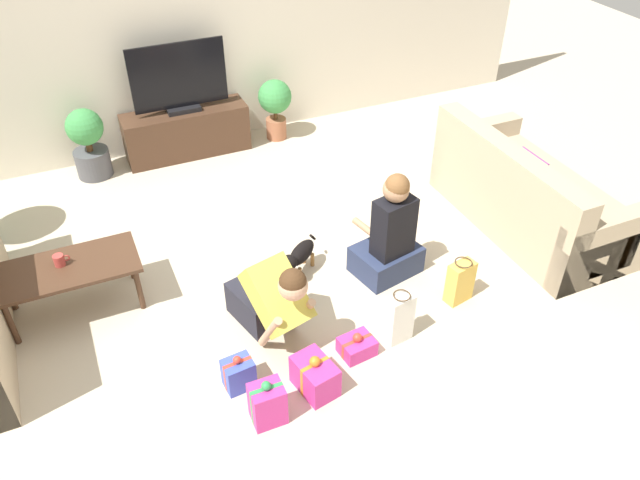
{
  "coord_description": "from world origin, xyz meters",
  "views": [
    {
      "loc": [
        -1.23,
        -3.75,
        3.42
      ],
      "look_at": [
        0.35,
        -0.2,
        0.45
      ],
      "focal_mm": 35.0,
      "sensor_mm": 36.0,
      "label": 1
    }
  ],
  "objects_px": {
    "person_kneeling": "(271,299)",
    "person_sitting": "(390,238)",
    "gift_box_d": "(268,403)",
    "gift_bag_b": "(460,282)",
    "sofa_right": "(527,197)",
    "coffee_table": "(68,272)",
    "gift_bag_a": "(399,318)",
    "potted_plant_back_right": "(275,103)",
    "gift_box_b": "(315,376)",
    "dog": "(299,255)",
    "gift_box_c": "(239,374)",
    "tv_console": "(187,132)",
    "gift_box_a": "(357,346)",
    "potted_plant_back_left": "(88,142)",
    "mug": "(59,260)",
    "tv": "(179,81)"
  },
  "relations": [
    {
      "from": "gift_bag_b",
      "to": "sofa_right",
      "type": "bearing_deg",
      "value": 28.92
    },
    {
      "from": "potted_plant_back_right",
      "to": "gift_box_d",
      "type": "distance_m",
      "value": 3.89
    },
    {
      "from": "potted_plant_back_right",
      "to": "person_sitting",
      "type": "distance_m",
      "value": 2.62
    },
    {
      "from": "tv_console",
      "to": "gift_box_b",
      "type": "bearing_deg",
      "value": -90.62
    },
    {
      "from": "dog",
      "to": "mug",
      "type": "bearing_deg",
      "value": -139.41
    },
    {
      "from": "dog",
      "to": "gift_box_d",
      "type": "bearing_deg",
      "value": -68.1
    },
    {
      "from": "tv_console",
      "to": "gift_box_a",
      "type": "height_order",
      "value": "tv_console"
    },
    {
      "from": "tv_console",
      "to": "gift_bag_b",
      "type": "bearing_deg",
      "value": -66.86
    },
    {
      "from": "sofa_right",
      "to": "potted_plant_back_right",
      "type": "xyz_separation_m",
      "value": [
        -1.47,
        2.52,
        0.12
      ]
    },
    {
      "from": "tv_console",
      "to": "dog",
      "type": "relative_size",
      "value": 3.13
    },
    {
      "from": "potted_plant_back_left",
      "to": "gift_box_b",
      "type": "distance_m",
      "value": 3.64
    },
    {
      "from": "gift_bag_b",
      "to": "tv",
      "type": "bearing_deg",
      "value": 113.14
    },
    {
      "from": "sofa_right",
      "to": "tv",
      "type": "xyz_separation_m",
      "value": [
        -2.48,
        2.57,
        0.53
      ]
    },
    {
      "from": "dog",
      "to": "gift_box_c",
      "type": "height_order",
      "value": "dog"
    },
    {
      "from": "potted_plant_back_left",
      "to": "gift_box_d",
      "type": "relative_size",
      "value": 2.05
    },
    {
      "from": "person_kneeling",
      "to": "gift_box_c",
      "type": "relative_size",
      "value": 2.89
    },
    {
      "from": "person_kneeling",
      "to": "gift_box_d",
      "type": "height_order",
      "value": "person_kneeling"
    },
    {
      "from": "potted_plant_back_left",
      "to": "gift_bag_b",
      "type": "height_order",
      "value": "potted_plant_back_left"
    },
    {
      "from": "gift_box_a",
      "to": "mug",
      "type": "relative_size",
      "value": 2.18
    },
    {
      "from": "gift_box_d",
      "to": "gift_box_c",
      "type": "bearing_deg",
      "value": 104.25
    },
    {
      "from": "potted_plant_back_right",
      "to": "dog",
      "type": "height_order",
      "value": "potted_plant_back_right"
    },
    {
      "from": "coffee_table",
      "to": "person_sitting",
      "type": "bearing_deg",
      "value": -13.88
    },
    {
      "from": "person_kneeling",
      "to": "gift_bag_a",
      "type": "distance_m",
      "value": 0.95
    },
    {
      "from": "coffee_table",
      "to": "gift_bag_a",
      "type": "bearing_deg",
      "value": -31.51
    },
    {
      "from": "potted_plant_back_right",
      "to": "potted_plant_back_left",
      "type": "relative_size",
      "value": 0.94
    },
    {
      "from": "gift_box_a",
      "to": "gift_box_c",
      "type": "relative_size",
      "value": 0.91
    },
    {
      "from": "person_kneeling",
      "to": "dog",
      "type": "distance_m",
      "value": 0.72
    },
    {
      "from": "potted_plant_back_right",
      "to": "potted_plant_back_left",
      "type": "height_order",
      "value": "potted_plant_back_left"
    },
    {
      "from": "person_kneeling",
      "to": "person_sitting",
      "type": "xyz_separation_m",
      "value": [
        1.13,
        0.28,
        0.01
      ]
    },
    {
      "from": "dog",
      "to": "person_sitting",
      "type": "bearing_deg",
      "value": 30.62
    },
    {
      "from": "gift_box_d",
      "to": "gift_box_b",
      "type": "bearing_deg",
      "value": 15.63
    },
    {
      "from": "sofa_right",
      "to": "person_sitting",
      "type": "height_order",
      "value": "person_sitting"
    },
    {
      "from": "gift_box_d",
      "to": "gift_bag_b",
      "type": "xyz_separation_m",
      "value": [
        1.78,
        0.47,
        0.03
      ]
    },
    {
      "from": "tv",
      "to": "coffee_table",
      "type": "bearing_deg",
      "value": -124.54
    },
    {
      "from": "sofa_right",
      "to": "gift_box_b",
      "type": "bearing_deg",
      "value": 111.19
    },
    {
      "from": "dog",
      "to": "gift_box_d",
      "type": "height_order",
      "value": "gift_box_d"
    },
    {
      "from": "coffee_table",
      "to": "gift_box_b",
      "type": "height_order",
      "value": "coffee_table"
    },
    {
      "from": "tv",
      "to": "potted_plant_back_right",
      "type": "xyz_separation_m",
      "value": [
        1.01,
        -0.05,
        -0.41
      ]
    },
    {
      "from": "person_sitting",
      "to": "gift_box_c",
      "type": "distance_m",
      "value": 1.67
    },
    {
      "from": "person_sitting",
      "to": "gift_box_b",
      "type": "xyz_separation_m",
      "value": [
        -1.05,
        -0.88,
        -0.24
      ]
    },
    {
      "from": "dog",
      "to": "gift_box_c",
      "type": "distance_m",
      "value": 1.24
    },
    {
      "from": "potted_plant_back_right",
      "to": "person_sitting",
      "type": "height_order",
      "value": "person_sitting"
    },
    {
      "from": "coffee_table",
      "to": "mug",
      "type": "height_order",
      "value": "mug"
    },
    {
      "from": "person_sitting",
      "to": "mug",
      "type": "xyz_separation_m",
      "value": [
        -2.47,
        0.64,
        0.1
      ]
    },
    {
      "from": "gift_bag_b",
      "to": "person_kneeling",
      "type": "bearing_deg",
      "value": 170.54
    },
    {
      "from": "dog",
      "to": "gift_box_b",
      "type": "relative_size",
      "value": 1.19
    },
    {
      "from": "potted_plant_back_right",
      "to": "gift_box_b",
      "type": "bearing_deg",
      "value": -106.66
    },
    {
      "from": "mug",
      "to": "dog",
      "type": "bearing_deg",
      "value": -11.64
    },
    {
      "from": "tv",
      "to": "gift_box_d",
      "type": "xyz_separation_m",
      "value": [
        -0.42,
        -3.66,
        -0.68
      ]
    },
    {
      "from": "tv_console",
      "to": "mug",
      "type": "bearing_deg",
      "value": -125.72
    }
  ]
}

